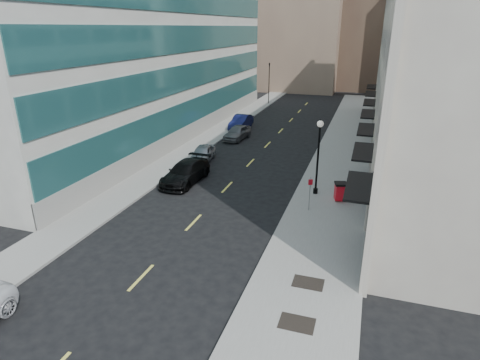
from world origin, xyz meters
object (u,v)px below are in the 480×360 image
Objects in this scene: car_grey_sedan at (237,132)px; urn_planter at (363,194)px; car_black_pickup at (186,172)px; trash_bin at (340,191)px; car_blue_sedan at (241,122)px; lamppost at (318,151)px; sign_post at (310,189)px; car_silver_sedan at (203,154)px; traffic_signal at (269,65)px.

car_grey_sedan is 5.36× the size of urn_planter.
car_black_pickup is 4.33× the size of trash_bin.
trash_bin is (12.81, -18.03, 0.06)m from car_blue_sedan.
car_blue_sedan reaches higher than urn_planter.
lamppost reaches higher than sign_post.
trash_bin reaches higher than urn_planter.
trash_bin is 3.06m from lamppost.
car_grey_sedan is at bearing 92.90° from car_black_pickup.
car_silver_sedan is at bearing 141.20° from trash_bin.
sign_post is (11.90, -36.45, -4.10)m from traffic_signal.
traffic_signal is 1.70× the size of car_silver_sedan.
lamppost is at bearing 68.80° from sign_post.
trash_bin is 2.94m from sign_post.
sign_post reaches higher than car_blue_sedan.
car_black_pickup is 2.40× the size of sign_post.
car_grey_sedan is (1.15, -4.83, -0.02)m from car_blue_sedan.
lamppost is 6.54× the size of urn_planter.
trash_bin reaches higher than car_silver_sedan.
car_grey_sedan is at bearing 101.56° from sign_post.
urn_planter is at bearing 17.59° from sign_post.
car_blue_sedan is (-0.58, 12.73, 0.07)m from car_silver_sedan.
car_grey_sedan is 18.40m from urn_planter.
lamppost reaches higher than trash_bin.
car_silver_sedan is 11.75m from lamppost.
traffic_signal is 35.63m from lamppost.
lamppost is (10.51, -4.60, 2.56)m from car_silver_sedan.
lamppost is at bearing 173.16° from urn_planter.
car_grey_sedan is 1.92× the size of sign_post.
car_blue_sedan reaches higher than car_grey_sedan.
car_black_pickup is 1.25× the size of car_grey_sedan.
sign_post reaches higher than car_black_pickup.
lamppost is (11.09, -17.33, 2.49)m from car_blue_sedan.
sign_post reaches higher than car_grey_sedan.
sign_post is at bearing -12.17° from car_black_pickup.
traffic_signal is 5.58× the size of trash_bin.
urn_planter is (13.71, -4.99, -0.06)m from car_silver_sedan.
car_silver_sedan is at bearing 123.08° from sign_post.
sign_post is (10.51, -7.56, 0.92)m from car_silver_sedan.
car_silver_sedan is at bearing -87.24° from traffic_signal.
traffic_signal is 8.63× the size of urn_planter.
sign_post is 2.79× the size of urn_planter.
car_grey_sedan is at bearing -75.05° from car_blue_sedan.
traffic_signal reaches higher than sign_post.
car_silver_sedan is at bearing -85.83° from car_blue_sedan.
urn_planter is (14.29, -17.71, -0.12)m from car_blue_sedan.
trash_bin is at bearing -22.27° from lamppost.
traffic_signal is 1.29× the size of car_black_pickup.
lamppost reaches higher than car_grey_sedan.
car_black_pickup is 12.93m from urn_planter.
trash_bin is 1.55× the size of urn_planter.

